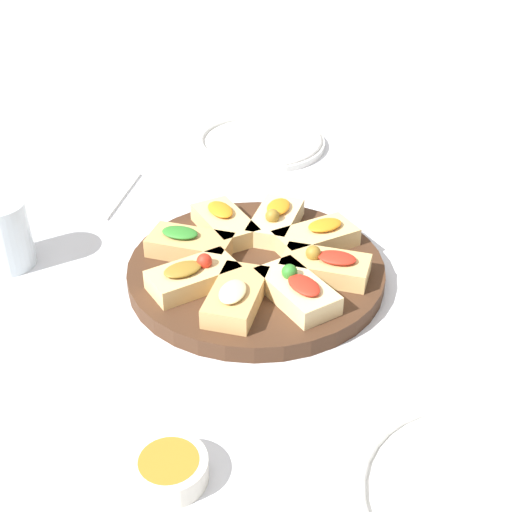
{
  "coord_description": "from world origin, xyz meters",
  "views": [
    {
      "loc": [
        0.71,
        -0.13,
        0.5
      ],
      "look_at": [
        0.0,
        0.0,
        0.03
      ],
      "focal_mm": 50.0,
      "sensor_mm": 36.0,
      "label": 1
    }
  ],
  "objects_px": {
    "serving_board": "(256,271)",
    "plate_right": "(491,505)",
    "napkin_stack": "(86,191)",
    "plate_left": "(260,142)",
    "water_glass": "(3,234)",
    "dipping_bowl": "(169,469)"
  },
  "relations": [
    {
      "from": "plate_left",
      "to": "plate_right",
      "type": "xyz_separation_m",
      "value": [
        0.75,
        0.05,
        -0.0
      ]
    },
    {
      "from": "dipping_bowl",
      "to": "plate_left",
      "type": "bearing_deg",
      "value": 162.65
    },
    {
      "from": "serving_board",
      "to": "water_glass",
      "type": "height_order",
      "value": "water_glass"
    },
    {
      "from": "plate_right",
      "to": "water_glass",
      "type": "relative_size",
      "value": 2.69
    },
    {
      "from": "serving_board",
      "to": "napkin_stack",
      "type": "bearing_deg",
      "value": -141.69
    },
    {
      "from": "water_glass",
      "to": "serving_board",
      "type": "bearing_deg",
      "value": 73.45
    },
    {
      "from": "serving_board",
      "to": "water_glass",
      "type": "relative_size",
      "value": 3.59
    },
    {
      "from": "serving_board",
      "to": "napkin_stack",
      "type": "relative_size",
      "value": 2.17
    },
    {
      "from": "water_glass",
      "to": "dipping_bowl",
      "type": "height_order",
      "value": "water_glass"
    },
    {
      "from": "plate_right",
      "to": "water_glass",
      "type": "distance_m",
      "value": 0.63
    },
    {
      "from": "plate_right",
      "to": "water_glass",
      "type": "bearing_deg",
      "value": -136.77
    },
    {
      "from": "water_glass",
      "to": "dipping_bowl",
      "type": "relative_size",
      "value": 1.28
    },
    {
      "from": "plate_right",
      "to": "napkin_stack",
      "type": "relative_size",
      "value": 1.63
    },
    {
      "from": "serving_board",
      "to": "plate_right",
      "type": "bearing_deg",
      "value": 19.28
    },
    {
      "from": "plate_right",
      "to": "plate_left",
      "type": "bearing_deg",
      "value": -176.17
    },
    {
      "from": "serving_board",
      "to": "napkin_stack",
      "type": "height_order",
      "value": "serving_board"
    },
    {
      "from": "plate_left",
      "to": "napkin_stack",
      "type": "distance_m",
      "value": 0.31
    },
    {
      "from": "water_glass",
      "to": "napkin_stack",
      "type": "bearing_deg",
      "value": 151.85
    },
    {
      "from": "plate_left",
      "to": "napkin_stack",
      "type": "relative_size",
      "value": 1.51
    },
    {
      "from": "serving_board",
      "to": "plate_right",
      "type": "relative_size",
      "value": 1.33
    },
    {
      "from": "plate_left",
      "to": "napkin_stack",
      "type": "bearing_deg",
      "value": -67.83
    },
    {
      "from": "napkin_stack",
      "to": "dipping_bowl",
      "type": "relative_size",
      "value": 2.11
    }
  ]
}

